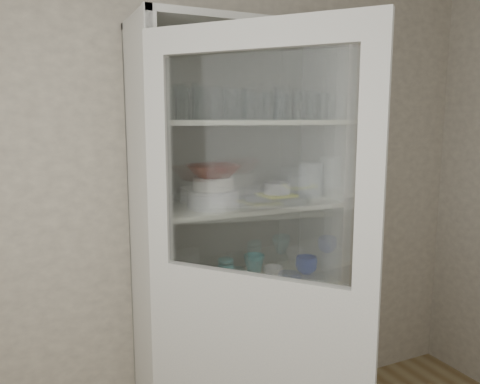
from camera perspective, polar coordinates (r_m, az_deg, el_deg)
name	(u,v)px	position (r m, az deg, el deg)	size (l,w,h in m)	color
wall_back	(186,191)	(2.42, -6.57, 0.13)	(3.60, 0.02, 2.60)	gray
pantry_cabinet	(235,262)	(2.42, -0.63, -8.54)	(1.00, 0.45, 2.10)	silver
cupboard_door	(254,333)	(1.83, 1.68, -16.75)	(0.61, 0.71, 2.00)	silver
tumbler_0	(201,102)	(2.01, -4.83, 10.89)	(0.08, 0.08, 0.15)	silver
tumbler_1	(183,104)	(1.99, -6.96, 10.58)	(0.07, 0.07, 0.13)	silver
tumbler_2	(231,105)	(2.10, -1.15, 10.61)	(0.07, 0.07, 0.13)	silver
tumbler_3	(281,106)	(2.20, 5.02, 10.42)	(0.06, 0.06, 0.13)	silver
tumbler_4	(281,103)	(2.18, 5.02, 10.75)	(0.08, 0.08, 0.15)	silver
tumbler_5	(322,106)	(2.33, 9.98, 10.26)	(0.07, 0.07, 0.13)	silver
tumbler_6	(313,105)	(2.31, 8.95, 10.39)	(0.07, 0.07, 0.14)	silver
tumbler_7	(172,103)	(2.15, -8.30, 10.68)	(0.07, 0.07, 0.15)	silver
tumbler_8	(214,104)	(2.21, -3.24, 10.70)	(0.07, 0.07, 0.15)	silver
tumbler_9	(240,104)	(2.25, 0.02, 10.69)	(0.07, 0.07, 0.15)	silver
tumbler_10	(249,103)	(2.24, 1.09, 10.75)	(0.08, 0.08, 0.15)	silver
tumbler_11	(258,107)	(2.31, 2.23, 10.33)	(0.06, 0.06, 0.13)	silver
goblet_0	(182,100)	(2.22, -7.13, 11.04)	(0.08, 0.08, 0.18)	silver
goblet_1	(196,101)	(2.28, -5.38, 10.93)	(0.08, 0.08, 0.17)	silver
goblet_2	(266,105)	(2.42, 3.24, 10.55)	(0.07, 0.07, 0.15)	silver
goblet_3	(295,104)	(2.54, 6.76, 10.64)	(0.08, 0.08, 0.17)	silver
plate_stack_front	(213,199)	(2.15, -3.27, -0.82)	(0.24, 0.24, 0.08)	silver
plate_stack_back	(199,194)	(2.33, -4.97, -0.28)	(0.19, 0.19, 0.07)	silver
cream_bowl	(213,183)	(2.14, -3.29, 1.05)	(0.19, 0.19, 0.06)	silver
terracotta_bowl	(213,171)	(2.13, -3.30, 2.60)	(0.24, 0.24, 0.06)	#571E10
glass_platter	(277,198)	(2.37, 4.52, -0.72)	(0.36, 0.36, 0.02)	silver
yellow_trivet	(277,195)	(2.37, 4.52, -0.35)	(0.16, 0.16, 0.01)	yellow
white_ramekin	(277,188)	(2.36, 4.53, 0.47)	(0.13, 0.13, 0.06)	silver
grey_bowl_stack	(311,180)	(2.48, 8.59, 1.50)	(0.12, 0.12, 0.18)	silver
mug_blue	(306,265)	(2.51, 8.10, -8.79)	(0.11, 0.11, 0.09)	#0B299B
mug_teal	(254,264)	(2.48, 1.74, -8.77)	(0.11, 0.11, 0.10)	teal
mug_white	(273,275)	(2.33, 4.07, -10.10)	(0.10, 0.10, 0.09)	silver
teal_jar	(226,270)	(2.40, -1.76, -9.44)	(0.08, 0.08, 0.10)	teal
measuring_cups	(192,290)	(2.24, -5.92, -11.74)	(0.09, 0.09, 0.04)	silver
white_canister	(160,279)	(2.24, -9.71, -10.47)	(0.11, 0.11, 0.14)	silver
cream_dish	(200,362)	(2.43, -4.93, -19.98)	(0.21, 0.21, 0.07)	silver
tin_box	(272,342)	(2.62, 3.98, -17.75)	(0.22, 0.15, 0.06)	gray
tumbler_12	(249,106)	(2.15, 1.06, 10.44)	(0.06, 0.06, 0.13)	silver
tumbler_13	(287,107)	(2.28, 5.79, 10.32)	(0.06, 0.06, 0.13)	silver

